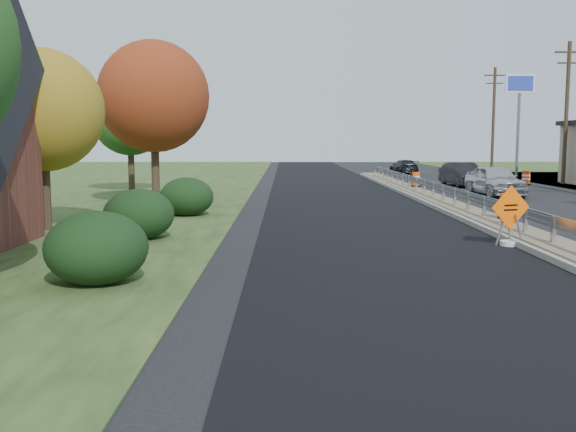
{
  "coord_description": "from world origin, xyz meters",
  "views": [
    {
      "loc": [
        -7.16,
        -18.89,
        2.92
      ],
      "look_at": [
        -7.09,
        -3.39,
        1.1
      ],
      "focal_mm": 40.0,
      "sensor_mm": 36.0,
      "label": 1
    }
  ],
  "objects_px": {
    "barrel_shoulder_far": "(507,175)",
    "car_dark_mid": "(462,174)",
    "barrel_median_far": "(416,180)",
    "car_silver": "(495,180)",
    "car_dark_far": "(404,167)",
    "barrel_median_mid": "(507,207)",
    "caution_sign": "(510,231)",
    "barrel_shoulder_mid": "(526,178)"
  },
  "relations": [
    {
      "from": "barrel_shoulder_mid",
      "to": "car_silver",
      "type": "xyz_separation_m",
      "value": [
        -4.8,
        -8.32,
        0.37
      ]
    },
    {
      "from": "barrel_median_mid",
      "to": "caution_sign",
      "type": "bearing_deg",
      "value": -107.95
    },
    {
      "from": "barrel_median_mid",
      "to": "barrel_shoulder_far",
      "type": "relative_size",
      "value": 1.06
    },
    {
      "from": "caution_sign",
      "to": "car_dark_mid",
      "type": "relative_size",
      "value": 0.36
    },
    {
      "from": "barrel_shoulder_mid",
      "to": "car_dark_mid",
      "type": "distance_m",
      "value": 4.81
    },
    {
      "from": "car_silver",
      "to": "barrel_shoulder_far",
      "type": "bearing_deg",
      "value": 64.01
    },
    {
      "from": "barrel_median_mid",
      "to": "car_dark_mid",
      "type": "height_order",
      "value": "car_dark_mid"
    },
    {
      "from": "barrel_shoulder_far",
      "to": "car_dark_far",
      "type": "distance_m",
      "value": 10.65
    },
    {
      "from": "barrel_shoulder_far",
      "to": "car_dark_mid",
      "type": "bearing_deg",
      "value": -129.52
    },
    {
      "from": "car_dark_mid",
      "to": "car_dark_far",
      "type": "height_order",
      "value": "car_dark_mid"
    },
    {
      "from": "barrel_median_far",
      "to": "car_dark_far",
      "type": "distance_m",
      "value": 18.52
    },
    {
      "from": "caution_sign",
      "to": "car_silver",
      "type": "distance_m",
      "value": 17.25
    },
    {
      "from": "barrel_shoulder_mid",
      "to": "barrel_median_far",
      "type": "bearing_deg",
      "value": -150.07
    },
    {
      "from": "barrel_median_far",
      "to": "barrel_shoulder_far",
      "type": "xyz_separation_m",
      "value": [
        8.65,
        9.51,
        -0.25
      ]
    },
    {
      "from": "caution_sign",
      "to": "barrel_shoulder_far",
      "type": "relative_size",
      "value": 2.07
    },
    {
      "from": "car_dark_far",
      "to": "barrel_median_far",
      "type": "bearing_deg",
      "value": 78.53
    },
    {
      "from": "barrel_shoulder_far",
      "to": "barrel_median_mid",
      "type": "bearing_deg",
      "value": -109.02
    },
    {
      "from": "barrel_shoulder_far",
      "to": "car_silver",
      "type": "height_order",
      "value": "car_silver"
    },
    {
      "from": "car_dark_far",
      "to": "barrel_median_mid",
      "type": "bearing_deg",
      "value": 82.33
    },
    {
      "from": "barrel_shoulder_mid",
      "to": "car_dark_far",
      "type": "height_order",
      "value": "car_dark_far"
    },
    {
      "from": "barrel_median_mid",
      "to": "barrel_shoulder_mid",
      "type": "relative_size",
      "value": 0.92
    },
    {
      "from": "car_silver",
      "to": "barrel_shoulder_mid",
      "type": "bearing_deg",
      "value": 55.55
    },
    {
      "from": "barrel_shoulder_far",
      "to": "car_dark_mid",
      "type": "xyz_separation_m",
      "value": [
        -4.96,
        -6.02,
        0.38
      ]
    },
    {
      "from": "barrel_median_far",
      "to": "barrel_shoulder_far",
      "type": "bearing_deg",
      "value": 47.71
    },
    {
      "from": "car_silver",
      "to": "barrel_median_far",
      "type": "bearing_deg",
      "value": 130.29
    },
    {
      "from": "car_dark_mid",
      "to": "barrel_median_far",
      "type": "bearing_deg",
      "value": -142.1
    },
    {
      "from": "barrel_median_far",
      "to": "car_dark_far",
      "type": "bearing_deg",
      "value": 81.68
    },
    {
      "from": "barrel_shoulder_far",
      "to": "barrel_median_far",
      "type": "bearing_deg",
      "value": -132.29
    },
    {
      "from": "barrel_median_mid",
      "to": "car_dark_far",
      "type": "bearing_deg",
      "value": 85.48
    },
    {
      "from": "caution_sign",
      "to": "barrel_median_mid",
      "type": "distance_m",
      "value": 4.71
    },
    {
      "from": "car_silver",
      "to": "caution_sign",
      "type": "bearing_deg",
      "value": -111.19
    },
    {
      "from": "barrel_median_far",
      "to": "car_dark_mid",
      "type": "distance_m",
      "value": 5.08
    },
    {
      "from": "caution_sign",
      "to": "car_dark_far",
      "type": "xyz_separation_m",
      "value": [
        4.13,
        38.38,
        0.21
      ]
    },
    {
      "from": "barrel_shoulder_mid",
      "to": "barrel_shoulder_far",
      "type": "relative_size",
      "value": 1.15
    },
    {
      "from": "barrel_shoulder_far",
      "to": "car_dark_far",
      "type": "xyz_separation_m",
      "value": [
        -5.97,
        8.82,
        0.25
      ]
    },
    {
      "from": "car_silver",
      "to": "car_dark_far",
      "type": "distance_m",
      "value": 21.88
    },
    {
      "from": "barrel_median_mid",
      "to": "car_silver",
      "type": "xyz_separation_m",
      "value": [
        3.51,
        12.04,
        0.18
      ]
    },
    {
      "from": "car_silver",
      "to": "car_dark_mid",
      "type": "xyz_separation_m",
      "value": [
        0.18,
        7.03,
        -0.06
      ]
    },
    {
      "from": "caution_sign",
      "to": "barrel_shoulder_far",
      "type": "height_order",
      "value": "caution_sign"
    },
    {
      "from": "barrel_median_far",
      "to": "barrel_shoulder_far",
      "type": "relative_size",
      "value": 1.04
    },
    {
      "from": "barrel_median_far",
      "to": "car_silver",
      "type": "xyz_separation_m",
      "value": [
        3.51,
        -3.54,
        0.19
      ]
    },
    {
      "from": "caution_sign",
      "to": "barrel_median_mid",
      "type": "xyz_separation_m",
      "value": [
        1.45,
        4.48,
        0.22
      ]
    }
  ]
}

